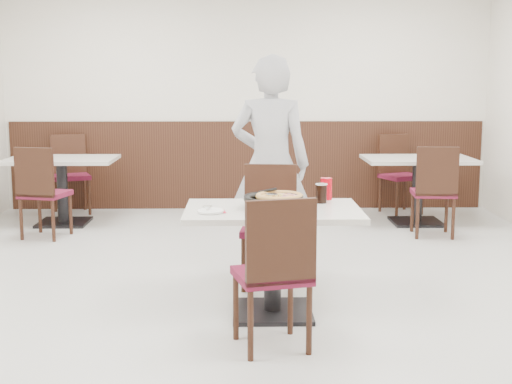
{
  "coord_description": "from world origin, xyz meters",
  "views": [
    {
      "loc": [
        -0.07,
        -5.41,
        1.63
      ],
      "look_at": [
        0.04,
        -0.3,
        0.81
      ],
      "focal_mm": 50.0,
      "sensor_mm": 36.0,
      "label": 1
    }
  ],
  "objects_px": {
    "pizza": "(279,199)",
    "red_cup": "(326,189)",
    "diner_person": "(270,164)",
    "bg_chair_right_near": "(433,191)",
    "bg_table_left": "(63,191)",
    "bg_chair_left_near": "(45,192)",
    "cola_glass": "(321,194)",
    "chair_near": "(272,272)",
    "side_plate": "(211,211)",
    "bg_chair_left_far": "(71,175)",
    "bg_chair_right_far": "(402,175)",
    "main_table": "(273,261)",
    "bg_table_right": "(417,191)",
    "pizza_pan": "(273,202)",
    "chair_far": "(269,227)"
  },
  "relations": [
    {
      "from": "bg_table_left",
      "to": "bg_chair_left_near",
      "type": "distance_m",
      "value": 0.69
    },
    {
      "from": "cola_glass",
      "to": "pizza",
      "type": "bearing_deg",
      "value": -150.3
    },
    {
      "from": "pizza_pan",
      "to": "pizza",
      "type": "xyz_separation_m",
      "value": [
        0.04,
        0.03,
        0.02
      ]
    },
    {
      "from": "bg_table_right",
      "to": "main_table",
      "type": "bearing_deg",
      "value": -119.65
    },
    {
      "from": "chair_near",
      "to": "cola_glass",
      "type": "height_order",
      "value": "chair_near"
    },
    {
      "from": "pizza_pan",
      "to": "bg_chair_right_far",
      "type": "distance_m",
      "value": 4.12
    },
    {
      "from": "pizza",
      "to": "bg_table_right",
      "type": "distance_m",
      "value": 3.56
    },
    {
      "from": "bg_chair_left_near",
      "to": "cola_glass",
      "type": "bearing_deg",
      "value": -26.55
    },
    {
      "from": "diner_person",
      "to": "bg_chair_right_near",
      "type": "relative_size",
      "value": 1.92
    },
    {
      "from": "diner_person",
      "to": "bg_chair_left_far",
      "type": "xyz_separation_m",
      "value": [
        -2.31,
        2.62,
        -0.44
      ]
    },
    {
      "from": "pizza",
      "to": "side_plate",
      "type": "distance_m",
      "value": 0.5
    },
    {
      "from": "pizza_pan",
      "to": "cola_glass",
      "type": "distance_m",
      "value": 0.41
    },
    {
      "from": "cola_glass",
      "to": "bg_table_right",
      "type": "distance_m",
      "value": 3.26
    },
    {
      "from": "chair_near",
      "to": "diner_person",
      "type": "xyz_separation_m",
      "value": [
        0.06,
        1.8,
        0.44
      ]
    },
    {
      "from": "red_cup",
      "to": "bg_chair_right_far",
      "type": "xyz_separation_m",
      "value": [
        1.32,
        3.38,
        -0.35
      ]
    },
    {
      "from": "side_plate",
      "to": "bg_chair_right_far",
      "type": "relative_size",
      "value": 0.18
    },
    {
      "from": "bg_chair_left_far",
      "to": "bg_chair_right_near",
      "type": "height_order",
      "value": "same"
    },
    {
      "from": "bg_table_left",
      "to": "bg_chair_left_near",
      "type": "relative_size",
      "value": 1.26
    },
    {
      "from": "bg_chair_left_far",
      "to": "pizza",
      "type": "bearing_deg",
      "value": 100.79
    },
    {
      "from": "bg_table_left",
      "to": "bg_chair_right_far",
      "type": "bearing_deg",
      "value": 8.15
    },
    {
      "from": "main_table",
      "to": "bg_table_right",
      "type": "relative_size",
      "value": 1.0
    },
    {
      "from": "chair_near",
      "to": "pizza_pan",
      "type": "distance_m",
      "value": 0.7
    },
    {
      "from": "pizza_pan",
      "to": "bg_table_left",
      "type": "xyz_separation_m",
      "value": [
        -2.24,
        3.16,
        -0.42
      ]
    },
    {
      "from": "side_plate",
      "to": "cola_glass",
      "type": "bearing_deg",
      "value": 24.72
    },
    {
      "from": "chair_far",
      "to": "red_cup",
      "type": "xyz_separation_m",
      "value": [
        0.41,
        -0.32,
        0.35
      ]
    },
    {
      "from": "main_table",
      "to": "bg_chair_left_far",
      "type": "relative_size",
      "value": 1.26
    },
    {
      "from": "side_plate",
      "to": "bg_table_right",
      "type": "relative_size",
      "value": 0.15
    },
    {
      "from": "bg_chair_right_far",
      "to": "bg_chair_left_far",
      "type": "bearing_deg",
      "value": -23.0
    },
    {
      "from": "pizza_pan",
      "to": "pizza",
      "type": "relative_size",
      "value": 1.28
    },
    {
      "from": "pizza_pan",
      "to": "red_cup",
      "type": "xyz_separation_m",
      "value": [
        0.4,
        0.35,
        0.04
      ]
    },
    {
      "from": "side_plate",
      "to": "cola_glass",
      "type": "height_order",
      "value": "cola_glass"
    },
    {
      "from": "side_plate",
      "to": "bg_chair_left_far",
      "type": "bearing_deg",
      "value": 115.23
    },
    {
      "from": "chair_near",
      "to": "red_cup",
      "type": "relative_size",
      "value": 5.94
    },
    {
      "from": "diner_person",
      "to": "red_cup",
      "type": "bearing_deg",
      "value": 123.33
    },
    {
      "from": "chair_near",
      "to": "bg_chair_right_far",
      "type": "bearing_deg",
      "value": 53.87
    },
    {
      "from": "cola_glass",
      "to": "bg_chair_left_near",
      "type": "bearing_deg",
      "value": 138.76
    },
    {
      "from": "main_table",
      "to": "red_cup",
      "type": "xyz_separation_m",
      "value": [
        0.41,
        0.35,
        0.45
      ]
    },
    {
      "from": "bg_table_right",
      "to": "bg_chair_left_near",
      "type": "bearing_deg",
      "value": -171.05
    },
    {
      "from": "bg_chair_left_near",
      "to": "chair_far",
      "type": "bearing_deg",
      "value": -24.27
    },
    {
      "from": "diner_person",
      "to": "bg_table_right",
      "type": "xyz_separation_m",
      "value": [
        1.74,
        1.93,
        -0.54
      ]
    },
    {
      "from": "bg_chair_right_far",
      "to": "pizza_pan",
      "type": "bearing_deg",
      "value": 43.21
    },
    {
      "from": "chair_far",
      "to": "red_cup",
      "type": "relative_size",
      "value": 5.94
    },
    {
      "from": "cola_glass",
      "to": "chair_near",
      "type": "bearing_deg",
      "value": -115.07
    },
    {
      "from": "chair_near",
      "to": "chair_far",
      "type": "xyz_separation_m",
      "value": [
        0.03,
        1.3,
        0.0
      ]
    },
    {
      "from": "pizza",
      "to": "diner_person",
      "type": "relative_size",
      "value": 0.16
    },
    {
      "from": "red_cup",
      "to": "bg_table_right",
      "type": "distance_m",
      "value": 3.11
    },
    {
      "from": "pizza",
      "to": "red_cup",
      "type": "bearing_deg",
      "value": 41.63
    },
    {
      "from": "side_plate",
      "to": "bg_chair_left_near",
      "type": "xyz_separation_m",
      "value": [
        -1.82,
        2.63,
        -0.28
      ]
    },
    {
      "from": "diner_person",
      "to": "bg_chair_right_far",
      "type": "xyz_separation_m",
      "value": [
        1.7,
        2.55,
        -0.44
      ]
    },
    {
      "from": "bg_chair_right_near",
      "to": "bg_chair_right_far",
      "type": "xyz_separation_m",
      "value": [
        -0.05,
        1.26,
        0.0
      ]
    }
  ]
}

